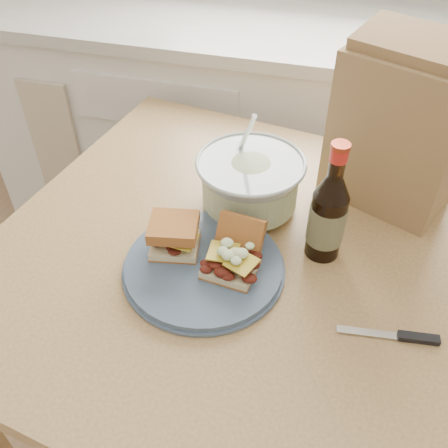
% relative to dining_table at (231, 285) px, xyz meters
% --- Properties ---
extents(cabinet_run, '(2.50, 0.64, 0.94)m').
position_rel_dining_table_xyz_m(cabinet_run, '(0.09, 0.92, -0.22)').
color(cabinet_run, white).
rests_on(cabinet_run, ground).
extents(dining_table, '(1.11, 1.11, 0.81)m').
position_rel_dining_table_xyz_m(dining_table, '(0.00, 0.00, 0.00)').
color(dining_table, tan).
rests_on(dining_table, ground).
extents(plate, '(0.31, 0.31, 0.02)m').
position_rel_dining_table_xyz_m(plate, '(-0.04, -0.08, 0.13)').
color(plate, '#485B74').
rests_on(plate, dining_table).
extents(sandwich_left, '(0.11, 0.10, 0.07)m').
position_rel_dining_table_xyz_m(sandwich_left, '(-0.10, -0.05, 0.17)').
color(sandwich_left, beige).
rests_on(sandwich_left, plate).
extents(sandwich_right, '(0.11, 0.14, 0.08)m').
position_rel_dining_table_xyz_m(sandwich_right, '(0.02, -0.06, 0.17)').
color(sandwich_right, beige).
rests_on(sandwich_right, plate).
extents(coleslaw_bowl, '(0.24, 0.24, 0.23)m').
position_rel_dining_table_xyz_m(coleslaw_bowl, '(0.00, 0.14, 0.18)').
color(coleslaw_bowl, '#B2BFBD').
rests_on(coleslaw_bowl, dining_table).
extents(beer_bottle, '(0.07, 0.07, 0.26)m').
position_rel_dining_table_xyz_m(beer_bottle, '(0.18, 0.04, 0.22)').
color(beer_bottle, black).
rests_on(beer_bottle, dining_table).
extents(knife, '(0.17, 0.03, 0.01)m').
position_rel_dining_table_xyz_m(knife, '(0.34, -0.14, 0.12)').
color(knife, silver).
rests_on(knife, dining_table).
extents(paper_bag, '(0.30, 0.26, 0.34)m').
position_rel_dining_table_xyz_m(paper_bag, '(0.29, 0.26, 0.29)').
color(paper_bag, '#9C7B4B').
rests_on(paper_bag, dining_table).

